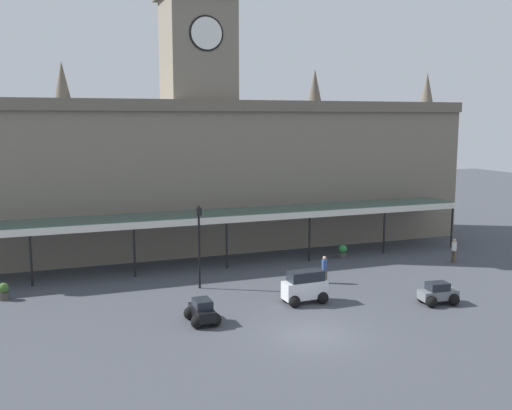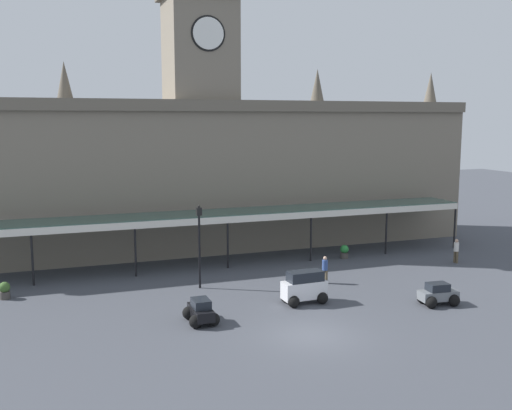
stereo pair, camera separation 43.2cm
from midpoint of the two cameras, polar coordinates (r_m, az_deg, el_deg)
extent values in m
plane|color=#41444C|center=(27.65, 5.77, -12.52)|extent=(140.00, 140.00, 0.00)
cube|color=slate|center=(44.62, -5.06, 2.89)|extent=(42.69, 6.20, 11.17)
cube|color=#685F52|center=(41.29, -4.00, 9.66)|extent=(42.69, 0.30, 0.80)
cube|color=slate|center=(44.69, -5.22, 14.80)|extent=(4.80, 4.80, 7.36)
cylinder|color=white|center=(42.44, -4.37, 16.35)|extent=(2.20, 0.12, 2.20)
cylinder|color=black|center=(42.48, -4.38, 16.34)|extent=(2.46, 0.06, 2.46)
cone|color=#5B5448|center=(43.08, -17.90, 11.49)|extent=(1.10, 1.10, 2.60)
cone|color=#5B5448|center=(47.82, 6.26, 11.50)|extent=(1.10, 1.10, 2.60)
cone|color=#5B5448|center=(53.38, 16.87, 10.87)|extent=(1.10, 1.10, 2.60)
cube|color=#38564C|center=(39.83, -3.09, -0.79)|extent=(36.34, 3.20, 0.16)
cube|color=silver|center=(38.35, -2.40, -1.45)|extent=(36.34, 0.12, 0.44)
cylinder|color=black|center=(37.14, -20.66, -4.81)|extent=(0.14, 0.14, 3.41)
cylinder|color=black|center=(37.49, -11.35, -4.31)|extent=(0.14, 0.14, 3.41)
cylinder|color=black|center=(38.79, -2.45, -3.72)|extent=(0.14, 0.14, 3.41)
cylinder|color=black|center=(40.96, 5.68, -3.10)|extent=(0.14, 0.14, 3.41)
cylinder|color=black|center=(43.86, 12.85, -2.50)|extent=(0.14, 0.14, 3.41)
cylinder|color=black|center=(47.36, 19.05, -1.96)|extent=(0.14, 0.14, 3.41)
cube|color=silver|center=(31.89, 5.11, -8.22)|extent=(2.43, 1.04, 0.95)
cube|color=#1E232B|center=(31.71, 5.21, -6.91)|extent=(1.93, 0.97, 0.55)
sphere|color=black|center=(31.25, 4.09, -9.38)|extent=(0.64, 0.64, 0.64)
sphere|color=black|center=(32.07, 3.34, -8.90)|extent=(0.64, 0.64, 0.64)
sphere|color=black|center=(32.00, 6.87, -8.99)|extent=(0.64, 0.64, 0.64)
sphere|color=black|center=(32.80, 6.06, -8.54)|extent=(0.64, 0.64, 0.64)
cube|color=black|center=(29.07, -4.97, -10.36)|extent=(0.91, 2.06, 0.50)
cube|color=#1E232B|center=(28.88, -4.95, -9.53)|extent=(0.81, 1.11, 0.42)
sphere|color=black|center=(29.65, -6.15, -10.41)|extent=(0.64, 0.64, 0.64)
sphere|color=black|center=(29.86, -4.49, -10.24)|extent=(0.64, 0.64, 0.64)
sphere|color=black|center=(28.41, -5.46, -11.25)|extent=(0.64, 0.64, 0.64)
sphere|color=black|center=(28.64, -3.73, -11.06)|extent=(0.64, 0.64, 0.64)
cube|color=slate|center=(33.11, 17.69, -8.38)|extent=(2.12, 1.07, 0.50)
cube|color=#1E232B|center=(32.96, 17.66, -7.62)|extent=(1.17, 0.90, 0.42)
sphere|color=black|center=(33.87, 18.26, -8.37)|extent=(0.64, 0.64, 0.64)
sphere|color=black|center=(33.17, 19.09, -8.77)|extent=(0.64, 0.64, 0.64)
sphere|color=black|center=(33.18, 16.27, -8.64)|extent=(0.64, 0.64, 0.64)
sphere|color=black|center=(32.47, 17.07, -9.05)|extent=(0.64, 0.64, 0.64)
cylinder|color=brown|center=(42.87, 19.08, -4.78)|extent=(0.17, 0.17, 0.82)
cylinder|color=brown|center=(42.71, 19.27, -4.84)|extent=(0.17, 0.17, 0.82)
cylinder|color=silver|center=(42.63, 19.22, -3.87)|extent=(0.34, 0.34, 0.62)
sphere|color=tan|center=(42.55, 19.25, -3.31)|extent=(0.23, 0.23, 0.23)
cylinder|color=brown|center=(35.74, 7.21, -6.98)|extent=(0.17, 0.17, 0.82)
cylinder|color=brown|center=(35.85, 6.91, -6.92)|extent=(0.17, 0.17, 0.82)
cylinder|color=#334C8C|center=(35.61, 7.08, -5.84)|extent=(0.34, 0.34, 0.62)
sphere|color=tan|center=(35.51, 7.09, -5.17)|extent=(0.23, 0.23, 0.23)
cylinder|color=black|center=(34.28, -5.17, -4.57)|extent=(0.13, 0.13, 4.35)
cube|color=black|center=(33.83, -5.23, -0.62)|extent=(0.30, 0.30, 0.44)
sphere|color=black|center=(33.78, -5.23, -0.15)|extent=(0.14, 0.14, 0.14)
cylinder|color=#47423D|center=(42.29, 8.89, -4.87)|extent=(0.56, 0.56, 0.42)
sphere|color=#298538|center=(42.19, 8.91, -4.27)|extent=(0.60, 0.60, 0.60)
cylinder|color=#47423D|center=(35.38, -22.95, -8.10)|extent=(0.56, 0.56, 0.42)
sphere|color=#3C5E29|center=(35.26, -22.99, -7.39)|extent=(0.60, 0.60, 0.60)
camera|label=1|loc=(0.22, -89.62, 0.06)|focal=41.04mm
camera|label=2|loc=(0.22, 90.38, -0.06)|focal=41.04mm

